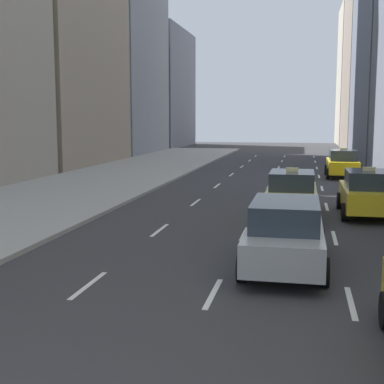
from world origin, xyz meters
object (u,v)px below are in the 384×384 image
at_px(taxi_second, 292,194).
at_px(taxi_fourth, 367,193).
at_px(taxi_lead, 342,163).
at_px(sedan_black_near, 285,233).

relative_size(taxi_second, taxi_fourth, 1.00).
distance_m(taxi_lead, sedan_black_near, 21.58).
bearing_deg(sedan_black_near, taxi_fourth, 70.30).
bearing_deg(taxi_lead, sedan_black_near, -97.45).
distance_m(taxi_second, taxi_fourth, 2.93).
bearing_deg(taxi_lead, taxi_second, -100.97).
height_order(taxi_lead, sedan_black_near, taxi_lead).
bearing_deg(taxi_lead, taxi_fourth, -90.00).
distance_m(taxi_lead, taxi_fourth, 13.58).
distance_m(taxi_second, sedan_black_near, 6.96).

